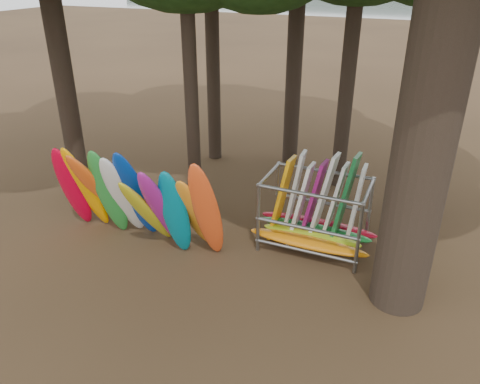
% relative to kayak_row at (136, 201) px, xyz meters
% --- Properties ---
extents(ground, '(120.00, 120.00, 0.00)m').
position_rel_kayak_row_xyz_m(ground, '(1.58, -0.11, -1.33)').
color(ground, '#47331E').
rests_on(ground, ground).
extents(lake, '(160.00, 160.00, 0.00)m').
position_rel_kayak_row_xyz_m(lake, '(1.58, 59.89, -1.33)').
color(lake, gray).
rests_on(lake, ground).
extents(kayak_row, '(4.95, 2.22, 3.10)m').
position_rel_kayak_row_xyz_m(kayak_row, '(0.00, 0.00, 0.00)').
color(kayak_row, '#BD0120').
rests_on(kayak_row, ground).
extents(storage_rack, '(3.22, 1.54, 2.70)m').
position_rel_kayak_row_xyz_m(storage_rack, '(4.23, 1.79, -0.43)').
color(storage_rack, slate).
rests_on(storage_rack, ground).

